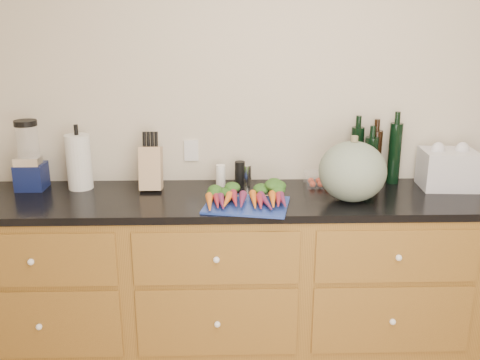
{
  "coord_description": "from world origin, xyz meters",
  "views": [
    {
      "loc": [
        -0.4,
        -1.41,
        1.86
      ],
      "look_at": [
        -0.33,
        1.2,
        1.06
      ],
      "focal_mm": 40.0,
      "sensor_mm": 36.0,
      "label": 1
    }
  ],
  "objects_px": {
    "blender_appliance": "(29,159)",
    "knife_block": "(151,168)",
    "carrots": "(246,197)",
    "paper_towel": "(79,162)",
    "cutting_board": "(247,205)",
    "tomato_box": "(320,179)",
    "squash": "(352,171)"
  },
  "relations": [
    {
      "from": "carrots",
      "to": "paper_towel",
      "type": "distance_m",
      "value": 0.96
    },
    {
      "from": "cutting_board",
      "to": "paper_towel",
      "type": "relative_size",
      "value": 1.36
    },
    {
      "from": "cutting_board",
      "to": "squash",
      "type": "bearing_deg",
      "value": 8.01
    },
    {
      "from": "cutting_board",
      "to": "paper_towel",
      "type": "bearing_deg",
      "value": 160.72
    },
    {
      "from": "cutting_board",
      "to": "tomato_box",
      "type": "xyz_separation_m",
      "value": [
        0.43,
        0.33,
        0.03
      ]
    },
    {
      "from": "cutting_board",
      "to": "paper_towel",
      "type": "distance_m",
      "value": 0.98
    },
    {
      "from": "squash",
      "to": "blender_appliance",
      "type": "distance_m",
      "value": 1.75
    },
    {
      "from": "carrots",
      "to": "blender_appliance",
      "type": "relative_size",
      "value": 1.07
    },
    {
      "from": "squash",
      "to": "knife_block",
      "type": "xyz_separation_m",
      "value": [
        -1.07,
        0.22,
        -0.04
      ]
    },
    {
      "from": "paper_towel",
      "to": "knife_block",
      "type": "bearing_deg",
      "value": -2.88
    },
    {
      "from": "carrots",
      "to": "knife_block",
      "type": "xyz_separation_m",
      "value": [
        -0.52,
        0.26,
        0.08
      ]
    },
    {
      "from": "blender_appliance",
      "to": "tomato_box",
      "type": "xyz_separation_m",
      "value": [
        1.61,
        0.01,
        -0.13
      ]
    },
    {
      "from": "carrots",
      "to": "paper_towel",
      "type": "height_order",
      "value": "paper_towel"
    },
    {
      "from": "cutting_board",
      "to": "tomato_box",
      "type": "relative_size",
      "value": 2.49
    },
    {
      "from": "blender_appliance",
      "to": "knife_block",
      "type": "bearing_deg",
      "value": -1.54
    },
    {
      "from": "cutting_board",
      "to": "carrots",
      "type": "distance_m",
      "value": 0.05
    },
    {
      "from": "paper_towel",
      "to": "tomato_box",
      "type": "xyz_separation_m",
      "value": [
        1.34,
        0.01,
        -0.11
      ]
    },
    {
      "from": "paper_towel",
      "to": "knife_block",
      "type": "xyz_separation_m",
      "value": [
        0.4,
        -0.02,
        -0.03
      ]
    },
    {
      "from": "blender_appliance",
      "to": "paper_towel",
      "type": "xyz_separation_m",
      "value": [
        0.27,
        0.0,
        -0.02
      ]
    },
    {
      "from": "paper_towel",
      "to": "tomato_box",
      "type": "bearing_deg",
      "value": 0.43
    },
    {
      "from": "tomato_box",
      "to": "blender_appliance",
      "type": "bearing_deg",
      "value": -179.57
    },
    {
      "from": "carrots",
      "to": "tomato_box",
      "type": "distance_m",
      "value": 0.52
    },
    {
      "from": "carrots",
      "to": "blender_appliance",
      "type": "height_order",
      "value": "blender_appliance"
    },
    {
      "from": "knife_block",
      "to": "squash",
      "type": "bearing_deg",
      "value": -11.82
    },
    {
      "from": "blender_appliance",
      "to": "tomato_box",
      "type": "height_order",
      "value": "blender_appliance"
    },
    {
      "from": "squash",
      "to": "tomato_box",
      "type": "height_order",
      "value": "squash"
    },
    {
      "from": "cutting_board",
      "to": "knife_block",
      "type": "height_order",
      "value": "knife_block"
    },
    {
      "from": "cutting_board",
      "to": "tomato_box",
      "type": "height_order",
      "value": "tomato_box"
    },
    {
      "from": "blender_appliance",
      "to": "tomato_box",
      "type": "bearing_deg",
      "value": 0.43
    },
    {
      "from": "cutting_board",
      "to": "squash",
      "type": "height_order",
      "value": "squash"
    },
    {
      "from": "paper_towel",
      "to": "tomato_box",
      "type": "relative_size",
      "value": 1.84
    },
    {
      "from": "squash",
      "to": "blender_appliance",
      "type": "height_order",
      "value": "blender_appliance"
    }
  ]
}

